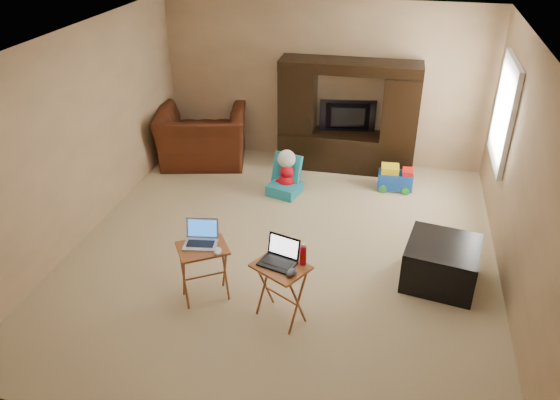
% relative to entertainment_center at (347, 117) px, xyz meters
% --- Properties ---
extents(floor, '(5.50, 5.50, 0.00)m').
position_rel_entertainment_center_xyz_m(floor, '(-0.43, -2.46, -0.85)').
color(floor, beige).
rests_on(floor, ground).
extents(ceiling, '(5.50, 5.50, 0.00)m').
position_rel_entertainment_center_xyz_m(ceiling, '(-0.43, -2.46, 1.65)').
color(ceiling, silver).
rests_on(ceiling, ground).
extents(wall_back, '(5.00, 0.00, 5.00)m').
position_rel_entertainment_center_xyz_m(wall_back, '(-0.43, 0.29, 0.40)').
color(wall_back, tan).
rests_on(wall_back, ground).
extents(wall_front, '(5.00, 0.00, 5.00)m').
position_rel_entertainment_center_xyz_m(wall_front, '(-0.43, -5.21, 0.40)').
color(wall_front, tan).
rests_on(wall_front, ground).
extents(wall_left, '(0.00, 5.50, 5.50)m').
position_rel_entertainment_center_xyz_m(wall_left, '(-2.93, -2.46, 0.40)').
color(wall_left, tan).
rests_on(wall_left, ground).
extents(wall_right, '(0.00, 5.50, 5.50)m').
position_rel_entertainment_center_xyz_m(wall_right, '(2.07, -2.46, 0.40)').
color(wall_right, tan).
rests_on(wall_right, ground).
extents(window_pane, '(0.00, 1.20, 1.20)m').
position_rel_entertainment_center_xyz_m(window_pane, '(2.05, -0.91, 0.55)').
color(window_pane, white).
rests_on(window_pane, ground).
extents(window_frame, '(0.06, 1.14, 1.34)m').
position_rel_entertainment_center_xyz_m(window_frame, '(2.03, -0.91, 0.55)').
color(window_frame, white).
rests_on(window_frame, ground).
extents(entertainment_center, '(2.08, 0.56, 1.69)m').
position_rel_entertainment_center_xyz_m(entertainment_center, '(0.00, 0.00, 0.00)').
color(entertainment_center, black).
rests_on(entertainment_center, floor).
extents(television, '(0.87, 0.25, 0.49)m').
position_rel_entertainment_center_xyz_m(television, '(-0.00, 0.05, -0.03)').
color(television, black).
rests_on(television, entertainment_center).
extents(recliner, '(1.59, 1.46, 0.88)m').
position_rel_entertainment_center_xyz_m(recliner, '(-2.23, -0.33, -0.41)').
color(recliner, '#4D1D10').
rests_on(recliner, floor).
extents(child_rocker, '(0.53, 0.57, 0.56)m').
position_rel_entertainment_center_xyz_m(child_rocker, '(-0.73, -1.08, -0.57)').
color(child_rocker, teal).
rests_on(child_rocker, floor).
extents(plush_toy, '(0.38, 0.31, 0.42)m').
position_rel_entertainment_center_xyz_m(plush_toy, '(-0.72, -0.99, -0.64)').
color(plush_toy, red).
rests_on(plush_toy, floor).
extents(push_toy, '(0.52, 0.39, 0.38)m').
position_rel_entertainment_center_xyz_m(push_toy, '(0.81, -0.57, -0.66)').
color(push_toy, '#1648B5').
rests_on(push_toy, floor).
extents(ottoman, '(0.87, 0.87, 0.49)m').
position_rel_entertainment_center_xyz_m(ottoman, '(1.39, -2.68, -0.60)').
color(ottoman, black).
rests_on(ottoman, floor).
extents(tray_table_left, '(0.63, 0.60, 0.64)m').
position_rel_entertainment_center_xyz_m(tray_table_left, '(-1.04, -3.53, -0.52)').
color(tray_table_left, brown).
rests_on(tray_table_left, floor).
extents(tray_table_right, '(0.63, 0.59, 0.65)m').
position_rel_entertainment_center_xyz_m(tray_table_right, '(-0.19, -3.66, -0.52)').
color(tray_table_right, '#A35627').
rests_on(tray_table_right, floor).
extents(laptop_left, '(0.37, 0.33, 0.24)m').
position_rel_entertainment_center_xyz_m(laptop_left, '(-1.07, -3.50, -0.08)').
color(laptop_left, '#A4A3A8').
rests_on(laptop_left, tray_table_left).
extents(laptop_right, '(0.40, 0.36, 0.24)m').
position_rel_entertainment_center_xyz_m(laptop_right, '(-0.23, -3.64, -0.07)').
color(laptop_right, black).
rests_on(laptop_right, tray_table_right).
extents(mouse_left, '(0.11, 0.15, 0.05)m').
position_rel_entertainment_center_xyz_m(mouse_left, '(-0.85, -3.60, -0.17)').
color(mouse_left, white).
rests_on(mouse_left, tray_table_left).
extents(mouse_right, '(0.12, 0.15, 0.05)m').
position_rel_entertainment_center_xyz_m(mouse_right, '(-0.06, -3.78, -0.17)').
color(mouse_right, '#3D3D42').
rests_on(mouse_right, tray_table_right).
extents(water_bottle, '(0.06, 0.06, 0.20)m').
position_rel_entertainment_center_xyz_m(water_bottle, '(0.01, -3.58, -0.09)').
color(water_bottle, red).
rests_on(water_bottle, tray_table_right).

